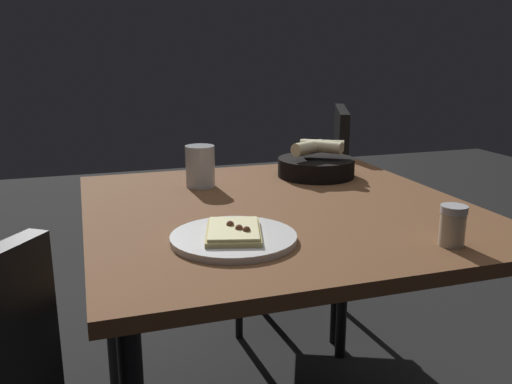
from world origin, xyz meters
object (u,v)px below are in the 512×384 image
object	(u,v)px
bread_basket	(316,165)
pepper_shaker	(452,228)
beer_glass	(200,169)
chair_far	(310,204)
pizza_plate	(234,236)
dining_table	(279,231)

from	to	relation	value
bread_basket	pepper_shaker	size ratio (longest dim) A/B	2.85
beer_glass	chair_far	size ratio (longest dim) A/B	0.13
pizza_plate	beer_glass	xyz separation A→B (m)	(-0.03, -0.47, 0.04)
pizza_plate	bread_basket	size ratio (longest dim) A/B	1.10
pepper_shaker	pizza_plate	bearing A→B (deg)	-21.12
dining_table	pizza_plate	bearing A→B (deg)	50.58
bread_basket	pizza_plate	bearing A→B (deg)	50.71
pizza_plate	bread_basket	distance (m)	0.64
pizza_plate	bread_basket	bearing A→B (deg)	-129.29
beer_glass	pepper_shaker	xyz separation A→B (m)	(-0.38, 0.63, -0.02)
bread_basket	pepper_shaker	bearing A→B (deg)	90.66
pizza_plate	beer_glass	size ratio (longest dim) A/B	2.20
beer_glass	chair_far	distance (m)	0.80
bread_basket	pepper_shaker	world-z (taller)	bread_basket
pizza_plate	dining_table	bearing A→B (deg)	-129.42
dining_table	chair_far	size ratio (longest dim) A/B	1.07
pizza_plate	chair_far	distance (m)	1.16
dining_table	pizza_plate	xyz separation A→B (m)	(0.18, 0.22, 0.08)
chair_far	bread_basket	bearing A→B (deg)	67.65
bread_basket	pepper_shaker	distance (m)	0.65
chair_far	pizza_plate	bearing A→B (deg)	58.24
dining_table	bread_basket	xyz separation A→B (m)	(-0.22, -0.27, 0.11)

